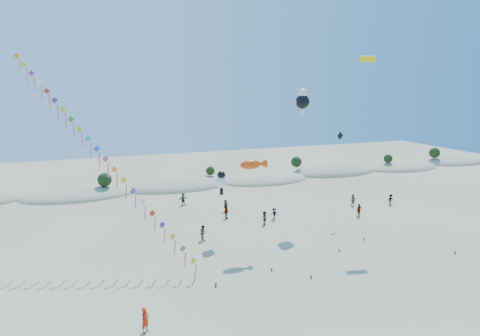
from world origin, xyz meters
The scene contains 10 objects.
ground centered at (0.00, 0.00, 0.00)m, with size 160.00×160.00×0.00m, color gray.
dune_ridge centered at (1.06, 45.14, 0.11)m, with size 145.30×11.49×5.57m.
kite_train centered at (-12.93, 18.84, 10.83)m, with size 16.80×19.33×20.83m.
fish_kite centered at (2.18, 15.73, 9.02)m, with size 3.63×9.26×9.55m.
cartoon_kite_low centered at (-0.27, 19.06, 6.75)m, with size 2.59×10.20×7.86m.
cartoon_kite_high centered at (11.60, 22.76, 15.30)m, with size 2.56×12.46×16.73m.
parafoil_kite centered at (16.93, 17.04, 19.49)m, with size 5.20×11.26×20.41m.
dark_kite centered at (16.08, 19.47, 8.15)m, with size 2.65×8.80×11.31m.
flyer_foreground centered at (-10.73, 4.01, 0.93)m, with size 0.68×0.44×1.86m, color red.
beachgoers centered at (8.28, 24.98, 0.85)m, with size 30.31×15.30×1.82m.
Camera 1 is at (-13.29, -22.05, 16.92)m, focal length 30.00 mm.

